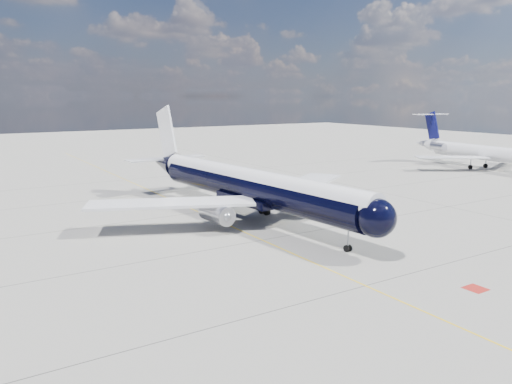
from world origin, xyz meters
TOP-DOWN VIEW (x-y plane):
  - ground at (0.00, 30.00)m, footprint 320.00×320.00m
  - taxiway_centerline at (0.00, 25.00)m, footprint 0.16×160.00m
  - red_marking at (6.80, -10.00)m, footprint 1.60×1.60m
  - main_airliner at (3.48, 19.21)m, footprint 38.02×46.42m
  - regional_jet at (66.18, 31.13)m, footprint 29.22×33.74m

SIDE VIEW (x-z plane):
  - ground at x=0.00m, z-range 0.00..0.00m
  - taxiway_centerline at x=0.00m, z-range 0.00..0.01m
  - red_marking at x=6.80m, z-range 0.00..0.01m
  - regional_jet at x=66.18m, z-range -2.11..9.32m
  - main_airliner at x=3.48m, z-range -2.54..10.86m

